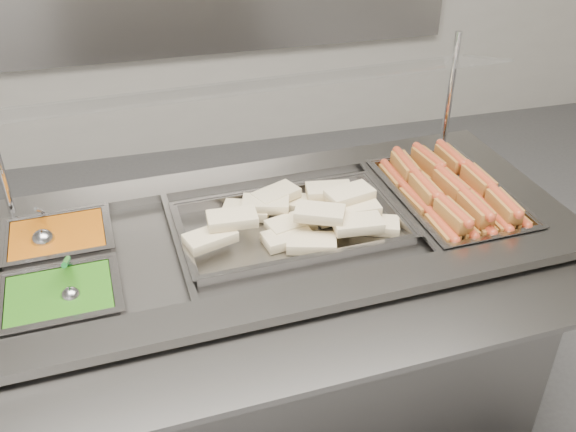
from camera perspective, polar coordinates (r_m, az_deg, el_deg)
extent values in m
cube|color=gray|center=(2.05, -1.21, -10.39)|extent=(1.64, 0.75, 0.78)
cube|color=slate|center=(1.56, 1.96, -7.21)|extent=(1.68, 0.20, 0.03)
cube|color=slate|center=(2.06, -3.85, 3.59)|extent=(1.68, 0.20, 0.03)
cube|color=slate|center=(2.12, 19.33, 2.62)|extent=(0.14, 0.51, 0.03)
cube|color=black|center=(1.86, -1.31, -3.69)|extent=(1.47, 0.58, 0.02)
cube|color=slate|center=(1.92, 9.69, 1.13)|extent=(0.04, 0.51, 0.01)
cube|color=slate|center=(1.75, -9.78, -2.32)|extent=(0.04, 0.51, 0.01)
cube|color=slate|center=(1.48, 3.87, -11.63)|extent=(1.62, 0.31, 0.02)
cylinder|color=gray|center=(1.55, -24.22, -14.40)|extent=(0.03, 0.23, 0.02)
cylinder|color=gray|center=(1.89, 23.28, -4.44)|extent=(0.03, 0.23, 0.02)
cylinder|color=silver|center=(2.20, 14.25, 10.73)|extent=(0.02, 0.02, 0.39)
cube|color=silver|center=(1.79, -3.21, 11.50)|extent=(1.48, 0.34, 0.08)
cube|color=#AA3A09|center=(1.88, -19.63, -2.47)|extent=(0.26, 0.21, 0.08)
cube|color=#1F6A10|center=(1.67, -19.45, -7.42)|extent=(0.26, 0.21, 0.08)
cube|color=#945A1F|center=(1.84, 13.51, -1.38)|extent=(0.05, 0.13, 0.05)
cylinder|color=#B64520|center=(1.83, 13.59, -0.87)|extent=(0.03, 0.15, 0.03)
cube|color=#945A1F|center=(1.95, 11.29, 1.07)|extent=(0.06, 0.14, 0.05)
cylinder|color=#B64520|center=(1.94, 11.35, 1.58)|extent=(0.04, 0.15, 0.03)
cube|color=#945A1F|center=(2.07, 9.32, 3.26)|extent=(0.05, 0.13, 0.05)
cylinder|color=#B64520|center=(2.06, 9.37, 3.75)|extent=(0.03, 0.15, 0.03)
cube|color=#945A1F|center=(1.87, 14.98, -1.03)|extent=(0.06, 0.14, 0.05)
cylinder|color=#B64520|center=(1.86, 15.06, -0.57)|extent=(0.04, 0.15, 0.03)
cube|color=#945A1F|center=(1.98, 12.70, 1.30)|extent=(0.05, 0.13, 0.05)
cylinder|color=#B64520|center=(1.97, 12.78, 1.83)|extent=(0.03, 0.15, 0.03)
cube|color=#945A1F|center=(2.09, 10.68, 3.51)|extent=(0.06, 0.14, 0.05)
cylinder|color=#B64520|center=(2.08, 10.74, 3.96)|extent=(0.04, 0.15, 0.03)
cube|color=#945A1F|center=(1.90, 16.43, -0.77)|extent=(0.06, 0.14, 0.05)
cylinder|color=#B64520|center=(1.89, 16.52, -0.27)|extent=(0.04, 0.15, 0.03)
cube|color=#945A1F|center=(2.00, 14.11, 1.61)|extent=(0.05, 0.14, 0.05)
cylinder|color=#B64520|center=(1.99, 14.19, 2.07)|extent=(0.04, 0.15, 0.03)
cube|color=#945A1F|center=(2.12, 12.04, 3.72)|extent=(0.06, 0.14, 0.05)
cylinder|color=#B64520|center=(2.11, 12.10, 4.17)|extent=(0.04, 0.15, 0.03)
cube|color=#945A1F|center=(1.93, 17.83, -0.50)|extent=(0.05, 0.14, 0.05)
cylinder|color=#B64520|center=(1.92, 17.93, 0.01)|extent=(0.03, 0.15, 0.03)
cube|color=#945A1F|center=(2.03, 15.47, 1.81)|extent=(0.06, 0.14, 0.05)
cylinder|color=#B64520|center=(2.02, 15.56, 2.31)|extent=(0.04, 0.15, 0.03)
cube|color=#945A1F|center=(2.15, 13.35, 3.89)|extent=(0.05, 0.13, 0.05)
cylinder|color=#B64520|center=(2.14, 13.42, 4.37)|extent=(0.03, 0.15, 0.03)
cube|color=#945A1F|center=(1.96, 19.17, -0.23)|extent=(0.05, 0.14, 0.05)
cylinder|color=#B64520|center=(1.95, 19.28, 0.28)|extent=(0.04, 0.15, 0.03)
cube|color=#945A1F|center=(2.06, 16.79, 2.08)|extent=(0.05, 0.14, 0.05)
cylinder|color=#B64520|center=(2.05, 16.87, 2.54)|extent=(0.03, 0.15, 0.03)
cube|color=#945A1F|center=(1.83, 14.45, 0.03)|extent=(0.06, 0.14, 0.05)
cylinder|color=#B64520|center=(1.82, 14.53, 0.55)|extent=(0.04, 0.15, 0.03)
cube|color=#945A1F|center=(1.94, 12.10, 2.31)|extent=(0.05, 0.13, 0.05)
cylinder|color=#B64520|center=(1.93, 12.16, 2.81)|extent=(0.03, 0.15, 0.03)
cube|color=#945A1F|center=(2.05, 10.34, 4.36)|extent=(0.05, 0.14, 0.05)
cylinder|color=#B64520|center=(2.04, 10.40, 4.84)|extent=(0.03, 0.15, 0.03)
cube|color=#945A1F|center=(1.88, 16.32, 0.58)|extent=(0.05, 0.14, 0.05)
cylinder|color=#B64520|center=(1.87, 16.42, 1.09)|extent=(0.03, 0.15, 0.03)
cube|color=#945A1F|center=(1.98, 14.26, 2.68)|extent=(0.06, 0.14, 0.05)
cylinder|color=#B64520|center=(1.97, 14.34, 3.17)|extent=(0.04, 0.15, 0.03)
cube|color=#945A1F|center=(2.10, 12.34, 4.77)|extent=(0.06, 0.14, 0.05)
cylinder|color=#B64520|center=(2.09, 12.40, 5.24)|extent=(0.05, 0.15, 0.03)
cube|color=#945A1F|center=(1.92, 18.63, 0.82)|extent=(0.05, 0.13, 0.05)
cylinder|color=#B64520|center=(1.91, 18.74, 1.32)|extent=(0.03, 0.15, 0.03)
cube|color=#945A1F|center=(2.03, 16.55, 3.07)|extent=(0.05, 0.14, 0.05)
cylinder|color=#B64520|center=(2.02, 16.64, 3.55)|extent=(0.03, 0.15, 0.03)
cube|color=#945A1F|center=(2.13, 14.25, 4.96)|extent=(0.05, 0.14, 0.05)
cylinder|color=#B64520|center=(2.12, 14.32, 5.43)|extent=(0.03, 0.15, 0.03)
cube|color=#D2BE8C|center=(1.80, 0.26, -0.75)|extent=(0.15, 0.11, 0.03)
cube|color=#D2BE8C|center=(1.90, 1.86, 1.05)|extent=(0.15, 0.13, 0.03)
cube|color=#D2BE8C|center=(1.73, 2.09, -2.43)|extent=(0.15, 0.11, 0.03)
cube|color=#D2BE8C|center=(1.88, 5.39, 0.67)|extent=(0.14, 0.09, 0.03)
cube|color=#D2BE8C|center=(1.75, -0.03, -1.93)|extent=(0.14, 0.10, 0.03)
cube|color=#D2BE8C|center=(1.82, 7.75, -0.80)|extent=(0.15, 0.12, 0.03)
cube|color=#D2BE8C|center=(1.86, 4.28, 0.28)|extent=(0.15, 0.10, 0.03)
cube|color=#D2BE8C|center=(1.87, -3.74, 0.51)|extent=(0.15, 0.12, 0.03)
cube|color=#D2BE8C|center=(1.89, -1.07, 1.88)|extent=(0.15, 0.12, 0.03)
cube|color=#D2BE8C|center=(1.85, -1.99, 1.08)|extent=(0.15, 0.11, 0.03)
cube|color=#D2BE8C|center=(1.91, 3.66, 2.26)|extent=(0.14, 0.09, 0.03)
cube|color=#D2BE8C|center=(1.76, 6.22, -0.70)|extent=(0.14, 0.09, 0.03)
cube|color=#D2BE8C|center=(1.72, -6.92, -1.94)|extent=(0.15, 0.11, 0.03)
cube|color=#D2BE8C|center=(1.83, 6.01, 0.68)|extent=(0.13, 0.08, 0.03)
cube|color=#D2BE8C|center=(1.73, -4.98, -0.24)|extent=(0.14, 0.08, 0.03)
cube|color=#D2BE8C|center=(1.75, 2.84, 0.26)|extent=(0.15, 0.13, 0.03)
cube|color=#D2BE8C|center=(1.84, 5.50, 1.93)|extent=(0.15, 0.10, 0.03)
sphere|color=#A6A6AB|center=(1.85, -20.92, -2.04)|extent=(0.06, 0.06, 0.06)
cylinder|color=#A6A6AB|center=(1.88, -21.24, 0.50)|extent=(0.02, 0.14, 0.10)
sphere|color=#A6A6AB|center=(1.63, -18.72, -6.81)|extent=(0.05, 0.05, 0.05)
cylinder|color=#167D2C|center=(1.66, -19.12, -3.86)|extent=(0.02, 0.13, 0.08)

